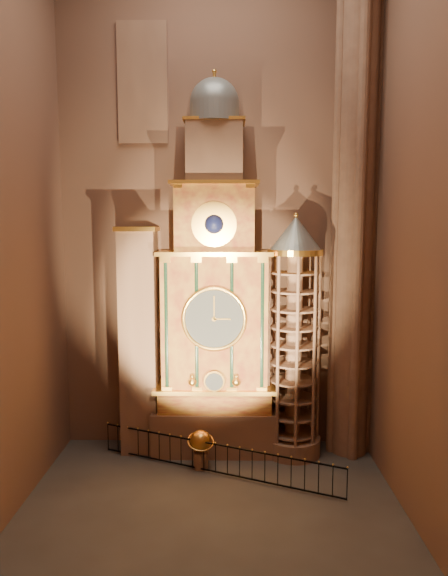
{
  "coord_description": "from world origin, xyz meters",
  "views": [
    {
      "loc": [
        0.68,
        -17.53,
        10.21
      ],
      "look_at": [
        0.43,
        3.0,
        7.74
      ],
      "focal_mm": 32.0,
      "sensor_mm": 36.0,
      "label": 1
    }
  ],
  "objects_px": {
    "celestial_globe": "(201,446)",
    "iron_railing": "(216,458)",
    "astronomical_clock": "(215,307)",
    "portrait_tower": "(139,340)",
    "stair_turret": "(294,339)"
  },
  "relations": [
    {
      "from": "astronomical_clock",
      "to": "iron_railing",
      "type": "bearing_deg",
      "value": -87.92
    },
    {
      "from": "iron_railing",
      "to": "stair_turret",
      "type": "bearing_deg",
      "value": 30.98
    },
    {
      "from": "astronomical_clock",
      "to": "portrait_tower",
      "type": "relative_size",
      "value": 1.64
    },
    {
      "from": "stair_turret",
      "to": "astronomical_clock",
      "type": "bearing_deg",
      "value": 175.7
    },
    {
      "from": "portrait_tower",
      "to": "stair_turret",
      "type": "bearing_deg",
      "value": -2.33
    },
    {
      "from": "astronomical_clock",
      "to": "portrait_tower",
      "type": "distance_m",
      "value": 3.73
    },
    {
      "from": "stair_turret",
      "to": "iron_railing",
      "type": "bearing_deg",
      "value": -149.02
    },
    {
      "from": "portrait_tower",
      "to": "celestial_globe",
      "type": "relative_size",
      "value": 6.16
    },
    {
      "from": "celestial_globe",
      "to": "iron_railing",
      "type": "distance_m",
      "value": 0.9
    },
    {
      "from": "stair_turret",
      "to": "celestial_globe",
      "type": "height_order",
      "value": "stair_turret"
    },
    {
      "from": "portrait_tower",
      "to": "stair_turret",
      "type": "distance_m",
      "value": 6.91
    },
    {
      "from": "astronomical_clock",
      "to": "celestial_globe",
      "type": "xyz_separation_m",
      "value": [
        -0.56,
        -1.76,
        -5.69
      ]
    },
    {
      "from": "celestial_globe",
      "to": "astronomical_clock",
      "type": "bearing_deg",
      "value": 72.33
    },
    {
      "from": "astronomical_clock",
      "to": "celestial_globe",
      "type": "distance_m",
      "value": 5.98
    },
    {
      "from": "astronomical_clock",
      "to": "celestial_globe",
      "type": "height_order",
      "value": "astronomical_clock"
    }
  ]
}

